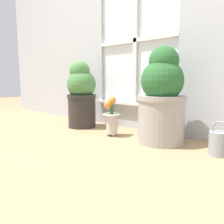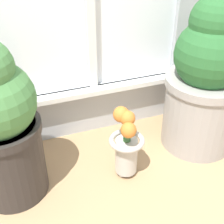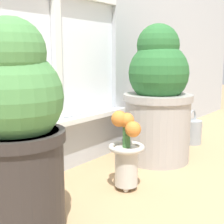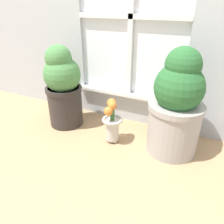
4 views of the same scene
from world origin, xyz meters
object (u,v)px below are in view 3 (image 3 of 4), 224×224
at_px(flower_vase, 126,151).
at_px(watering_can, 192,131).
at_px(potted_plant_left, 16,130).
at_px(potted_plant_right, 158,97).

height_order(flower_vase, watering_can, flower_vase).
height_order(potted_plant_left, potted_plant_right, potted_plant_right).
bearing_deg(watering_can, potted_plant_left, 179.66).
relative_size(potted_plant_right, flower_vase, 2.14).
bearing_deg(potted_plant_right, potted_plant_left, -179.05).
xyz_separation_m(potted_plant_left, watering_can, (1.25, -0.01, -0.24)).
relative_size(potted_plant_right, watering_can, 3.27).
height_order(potted_plant_right, watering_can, potted_plant_right).
bearing_deg(flower_vase, watering_can, 4.64).
height_order(potted_plant_left, watering_can, potted_plant_left).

